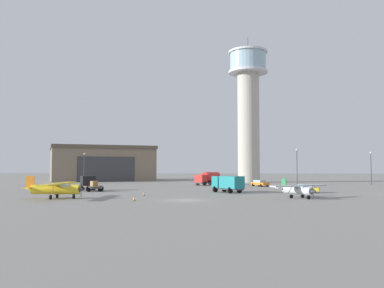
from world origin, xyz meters
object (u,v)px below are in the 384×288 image
object	(u,v)px
airplane_silver	(297,189)
truck_box_teal	(228,183)
control_tower	(248,103)
light_post_west	(297,163)
light_post_east	(84,165)
truck_fuel_tanker_red	(208,178)
traffic_cone_near_left	(144,194)
light_post_north	(371,165)
traffic_cone_near_right	(55,193)
traffic_cone_mid_apron	(134,199)
truck_flatbed_black	(90,184)
car_yellow	(305,188)
airplane_yellow	(55,188)
car_orange	(260,183)

from	to	relation	value
airplane_silver	truck_box_teal	size ratio (longest dim) A/B	1.40
control_tower	light_post_west	distance (m)	22.54
light_post_east	truck_fuel_tanker_red	bearing A→B (deg)	-12.90
airplane_silver	traffic_cone_near_left	xyz separation A→B (m)	(-21.68, 2.76, -0.90)
truck_fuel_tanker_red	light_post_north	world-z (taller)	light_post_north
traffic_cone_near_right	light_post_north	bearing A→B (deg)	31.72
light_post_east	traffic_cone_mid_apron	xyz separation A→B (m)	(23.81, -49.50, -4.40)
truck_box_teal	traffic_cone_mid_apron	world-z (taller)	truck_box_teal
light_post_east	truck_flatbed_black	bearing A→B (deg)	-68.85
control_tower	truck_flatbed_black	xyz separation A→B (m)	(-30.91, -39.48, -20.35)
truck_fuel_tanker_red	truck_box_teal	size ratio (longest dim) A/B	1.03
truck_fuel_tanker_red	light_post_east	size ratio (longest dim) A/B	0.79
truck_box_teal	car_yellow	bearing A→B (deg)	-126.76
truck_flatbed_black	traffic_cone_near_right	xyz separation A→B (m)	(-1.96, -10.24, -0.93)
airplane_yellow	traffic_cone_mid_apron	distance (m)	11.51
truck_flatbed_black	traffic_cone_near_right	distance (m)	10.47
car_yellow	light_post_west	world-z (taller)	light_post_west
traffic_cone_mid_apron	car_yellow	bearing A→B (deg)	34.92
car_yellow	traffic_cone_mid_apron	size ratio (longest dim) A/B	8.70
truck_fuel_tanker_red	light_post_north	xyz separation A→B (m)	(38.32, 4.89, 3.04)
airplane_yellow	car_orange	bearing A→B (deg)	47.21
truck_fuel_tanker_red	light_post_east	xyz separation A→B (m)	(-31.84, 7.29, 3.02)
airplane_yellow	light_post_east	bearing A→B (deg)	103.16
light_post_north	truck_box_teal	bearing A→B (deg)	-138.42
truck_flatbed_black	light_post_east	distance (m)	31.98
truck_flatbed_black	traffic_cone_near_right	bearing A→B (deg)	133.00
light_post_east	car_yellow	bearing A→B (deg)	-33.58
traffic_cone_near_left	traffic_cone_mid_apron	xyz separation A→B (m)	(0.45, -8.52, -0.03)
airplane_silver	truck_fuel_tanker_red	size ratio (longest dim) A/B	1.36
truck_flatbed_black	light_post_east	size ratio (longest dim) A/B	0.80
control_tower	airplane_yellow	distance (m)	67.38
control_tower	airplane_silver	size ratio (longest dim) A/B	4.86
light_post_east	traffic_cone_near_left	world-z (taller)	light_post_east
light_post_north	traffic_cone_mid_apron	bearing A→B (deg)	-134.54
car_orange	traffic_cone_near_left	bearing A→B (deg)	-69.90
airplane_yellow	truck_box_teal	size ratio (longest dim) A/B	1.74
light_post_east	light_post_west	bearing A→B (deg)	-1.22
light_post_west	traffic_cone_near_left	world-z (taller)	light_post_west
light_post_east	traffic_cone_near_right	size ratio (longest dim) A/B	11.69
truck_box_teal	car_orange	distance (m)	22.13
light_post_north	traffic_cone_mid_apron	distance (m)	66.24
car_orange	truck_flatbed_black	bearing A→B (deg)	-96.42
control_tower	car_yellow	size ratio (longest dim) A/B	8.27
airplane_silver	light_post_east	world-z (taller)	light_post_east
airplane_silver	truck_fuel_tanker_red	xyz separation A→B (m)	(-13.19, 36.45, 0.45)
airplane_yellow	light_post_north	size ratio (longest dim) A/B	1.32
truck_fuel_tanker_red	truck_flatbed_black	bearing A→B (deg)	1.16
truck_flatbed_black	traffic_cone_near_left	size ratio (longest dim) A/B	9.94
airplane_yellow	light_post_east	xyz separation A→B (m)	(-12.60, 47.14, 3.25)
traffic_cone_near_left	car_orange	bearing A→B (deg)	55.68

